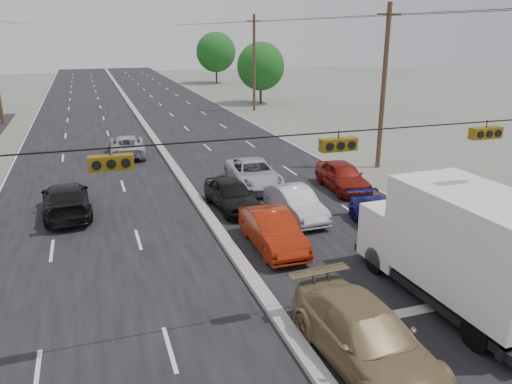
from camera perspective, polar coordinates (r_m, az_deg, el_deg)
ground at (r=15.40m, az=3.19°, el=-15.19°), size 200.00×200.00×0.00m
road_surface at (r=43.03m, az=-11.90°, el=6.37°), size 20.00×160.00×0.02m
center_median at (r=43.02m, az=-11.91°, el=6.50°), size 0.50×160.00×0.20m
utility_pole_right_b at (r=32.23m, az=14.38°, el=11.58°), size 1.60×0.30×10.00m
utility_pole_right_c at (r=54.86m, az=-0.22°, el=14.58°), size 1.60×0.30×10.00m
traffic_signals at (r=13.80m, az=9.01°, el=5.52°), size 25.00×0.30×0.54m
tree_right_mid at (r=60.44m, az=0.55°, el=14.17°), size 5.60×5.60×7.14m
tree_right_far at (r=84.61m, az=-4.60°, el=15.65°), size 6.40×6.40×8.16m
box_truck at (r=16.94m, az=22.21°, el=-5.75°), size 2.91×7.72×3.87m
tan_sedan at (r=13.87m, az=12.41°, el=-15.87°), size 2.52×5.60×1.59m
red_sedan at (r=20.09m, az=1.90°, el=-4.46°), size 1.61×4.54×1.49m
queue_car_a at (r=24.44m, az=-2.80°, el=-0.29°), size 2.15×4.55×1.50m
queue_car_b at (r=23.32m, az=4.52°, el=-1.33°), size 1.71×4.42×1.44m
queue_car_c at (r=27.98m, az=-0.28°, el=2.09°), size 2.78×5.46×1.48m
queue_car_d at (r=22.62m, az=14.44°, el=-2.71°), size 1.96×4.46×1.27m
queue_car_e at (r=27.80m, az=9.88°, el=1.78°), size 2.13×4.65×1.54m
oncoming_near at (r=25.34m, az=-20.88°, el=-0.79°), size 2.44×5.38×1.53m
oncoming_far at (r=36.13m, az=-14.54°, el=5.14°), size 2.70×5.30×1.44m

